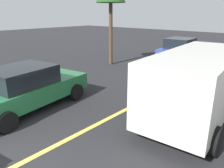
# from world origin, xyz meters

# --- Properties ---
(lane_marking_centre) EXTENTS (28.00, 0.16, 0.01)m
(lane_marking_centre) POSITION_xyz_m (3.00, 0.00, 0.01)
(lane_marking_centre) COLOR #E0D14C
(white_van) EXTENTS (5.35, 2.61, 2.20)m
(white_van) POSITION_xyz_m (5.86, -2.08, 1.27)
(white_van) COLOR silver
(white_van) RESTS_ON ground_plane
(car_blue_crossing) EXTENTS (4.09, 2.26, 1.64)m
(car_blue_crossing) POSITION_xyz_m (13.94, 2.23, 0.82)
(car_blue_crossing) COLOR #2D479E
(car_blue_crossing) RESTS_ON ground_plane
(car_green_behind_van) EXTENTS (4.67, 2.63, 1.57)m
(car_green_behind_van) POSITION_xyz_m (2.62, 2.80, 0.79)
(car_green_behind_van) COLOR #236B3D
(car_green_behind_van) RESTS_ON ground_plane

